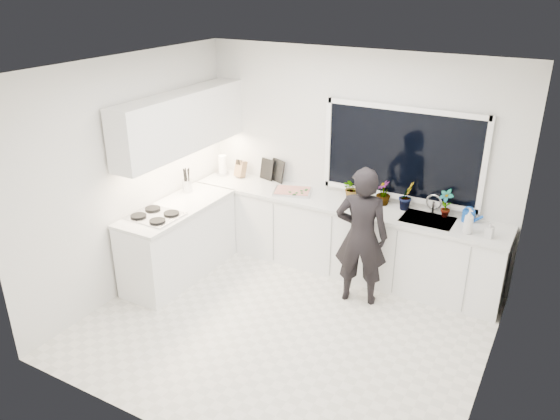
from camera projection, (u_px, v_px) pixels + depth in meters
The scene contains 25 objects.
floor at pixel (284, 327), 5.84m from camera, with size 4.00×3.50×0.02m, color beige.
wall_back at pixel (354, 161), 6.71m from camera, with size 4.00×0.02×2.70m, color white.
wall_left at pixel (130, 176), 6.20m from camera, with size 0.02×3.50×2.70m, color white.
wall_right at pixel (503, 260), 4.40m from camera, with size 0.02×3.50×2.70m, color white.
ceiling at pixel (285, 68), 4.76m from camera, with size 4.00×3.50×0.02m, color white.
window at pixel (402, 154), 6.33m from camera, with size 1.80×0.02×1.00m, color black.
base_cabinets_back at pixel (340, 237), 6.82m from camera, with size 3.92×0.58×0.88m, color white.
base_cabinets_left at pixel (179, 242), 6.69m from camera, with size 0.58×1.60×0.88m, color white.
countertop_back at pixel (342, 204), 6.63m from camera, with size 3.94×0.62×0.04m, color silver.
countertop_left at pixel (176, 208), 6.51m from camera, with size 0.62×1.60×0.04m, color silver.
upper_cabinets at pixel (181, 122), 6.46m from camera, with size 0.34×2.10×0.70m, color white.
sink at pixel (427, 223), 6.18m from camera, with size 0.58×0.42×0.14m, color silver.
faucet at pixel (434, 204), 6.27m from camera, with size 0.03×0.03×0.22m, color silver.
stovetop at pixel (155, 215), 6.22m from camera, with size 0.56×0.48×0.03m, color black.
person at pixel (361, 236), 6.01m from camera, with size 0.59×0.39×1.61m, color black.
pizza_tray at pixel (293, 192), 6.90m from camera, with size 0.47×0.35×0.03m, color silver.
pizza at pixel (293, 190), 6.89m from camera, with size 0.43×0.31×0.01m, color red.
watering_can at pixel (468, 216), 6.08m from camera, with size 0.14×0.14×0.13m, color #134CB3.
paper_towel_roll at pixel (223, 166), 7.48m from camera, with size 0.11×0.11×0.26m, color white.
knife_block at pixel (241, 169), 7.40m from camera, with size 0.13×0.10×0.22m, color olive.
utensil_crock at pixel (187, 186), 6.91m from camera, with size 0.13×0.13×0.16m, color silver.
picture_frame_large at pixel (267, 169), 7.30m from camera, with size 0.22×0.02×0.28m, color black.
picture_frame_small at pixel (277, 171), 7.23m from camera, with size 0.25×0.02×0.30m, color black.
herb_plants at pixel (387, 193), 6.47m from camera, with size 1.39×0.33×0.34m.
soap_bottles at pixel (475, 224), 5.75m from camera, with size 0.34×0.15×0.28m.
Camera 1 is at (2.34, -4.26, 3.47)m, focal length 35.00 mm.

